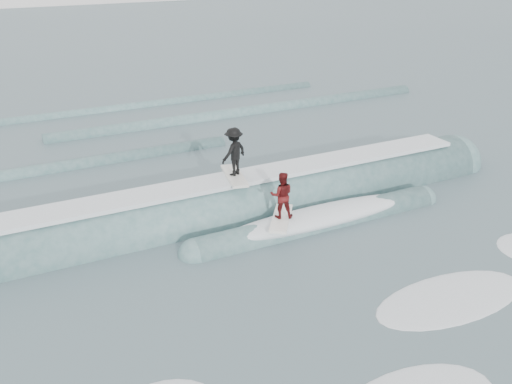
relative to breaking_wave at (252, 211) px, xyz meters
name	(u,v)px	position (x,y,z in m)	size (l,w,h in m)	color
ground	(361,315)	(-0.21, -6.74, -0.04)	(160.00, 160.00, 0.00)	#41575F
breaking_wave	(252,211)	(0.00, 0.00, 0.00)	(22.24, 4.05, 2.53)	#3D6566
surfer_black	(234,154)	(-0.54, 0.25, 2.16)	(1.24, 2.07, 1.78)	silver
surfer_red	(282,198)	(0.10, -1.95, 1.26)	(1.62, 1.94, 1.65)	white
whitewater	(418,329)	(0.72, -7.84, -0.04)	(14.96, 5.35, 0.10)	white
far_swells	(149,129)	(-0.41, 10.91, -0.04)	(36.43, 8.65, 0.80)	#3D6566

